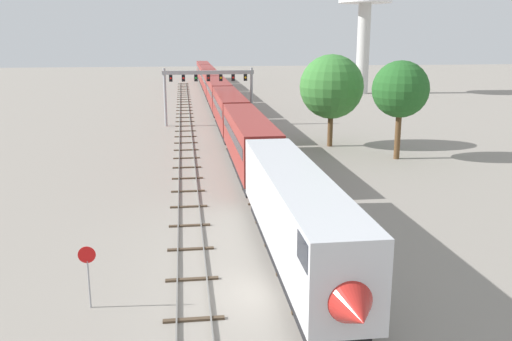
% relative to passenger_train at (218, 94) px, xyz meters
% --- Properties ---
extents(ground_plane, '(400.00, 400.00, 0.00)m').
position_rel_passenger_train_xyz_m(ground_plane, '(-2.00, -66.41, -2.61)').
color(ground_plane, gray).
extents(track_main, '(2.60, 200.00, 0.16)m').
position_rel_passenger_train_xyz_m(track_main, '(0.00, -6.41, -2.55)').
color(track_main, slate).
rests_on(track_main, ground).
extents(track_near, '(2.60, 160.00, 0.16)m').
position_rel_passenger_train_xyz_m(track_near, '(-5.50, -26.41, -2.55)').
color(track_near, slate).
rests_on(track_near, ground).
extents(passenger_train, '(3.04, 145.32, 4.80)m').
position_rel_passenger_train_xyz_m(passenger_train, '(0.00, 0.00, 0.00)').
color(passenger_train, silver).
rests_on(passenger_train, ground).
extents(signal_gantry, '(12.10, 0.49, 7.62)m').
position_rel_passenger_train_xyz_m(signal_gantry, '(-2.25, -15.75, 3.04)').
color(signal_gantry, '#999BA0').
rests_on(signal_gantry, ground).
extents(stop_sign, '(0.76, 0.08, 2.88)m').
position_rel_passenger_train_xyz_m(stop_sign, '(-10.00, -66.65, -0.74)').
color(stop_sign, gray).
rests_on(stop_sign, ground).
extents(trackside_tree_left, '(6.81, 6.81, 9.86)m').
position_rel_passenger_train_xyz_m(trackside_tree_left, '(10.06, -32.12, 3.82)').
color(trackside_tree_left, brown).
rests_on(trackside_tree_left, ground).
extents(trackside_tree_mid, '(5.42, 5.42, 9.49)m').
position_rel_passenger_train_xyz_m(trackside_tree_mid, '(14.89, -39.17, 4.13)').
color(trackside_tree_mid, brown).
rests_on(trackside_tree_mid, ground).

